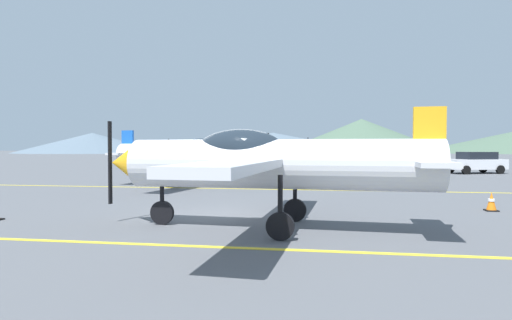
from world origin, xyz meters
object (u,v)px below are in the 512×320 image
Objects in this scene: airplane_back at (219,151)px; airplane_near at (266,162)px; car_sedan at (475,162)px; airplane_far at (371,152)px; airplane_mid at (190,154)px; traffic_cone_side at (491,202)px.

airplane_near is at bearing -73.26° from airplane_back.
airplane_near reaches higher than car_sedan.
airplane_far is 9.50m from car_sedan.
airplane_back reaches higher than car_sedan.
airplane_far is 12.45m from airplane_back.
airplane_far is at bearing -21.45° from airplane_back.
airplane_mid is 13.18m from airplane_back.
airplane_far reaches higher than traffic_cone_side.
airplane_mid is at bearing 149.99° from traffic_cone_side.
airplane_mid is at bearing -139.13° from airplane_far.
car_sedan is at bearing 30.77° from airplane_far.
car_sedan is at bearing 73.38° from traffic_cone_side.
traffic_cone_side is (-6.04, -20.23, -0.56)m from car_sedan.
airplane_near is at bearing -63.43° from airplane_mid.
car_sedan is 21.12m from traffic_cone_side.
traffic_cone_side is at bearing -30.01° from airplane_mid.
airplane_mid is 16.29× the size of traffic_cone_side.
airplane_far is 2.05× the size of car_sedan.
car_sedan is (19.72, 0.29, -0.77)m from airplane_back.
car_sedan is at bearing 62.68° from airplane_near.
airplane_back is (-11.59, 4.55, 0.00)m from airplane_far.
airplane_near is 7.73m from traffic_cone_side.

